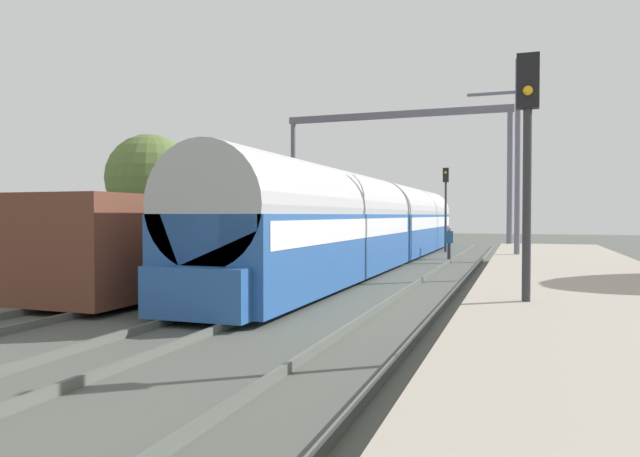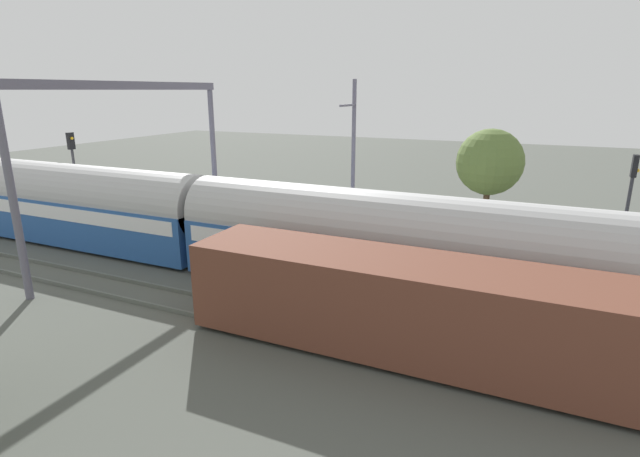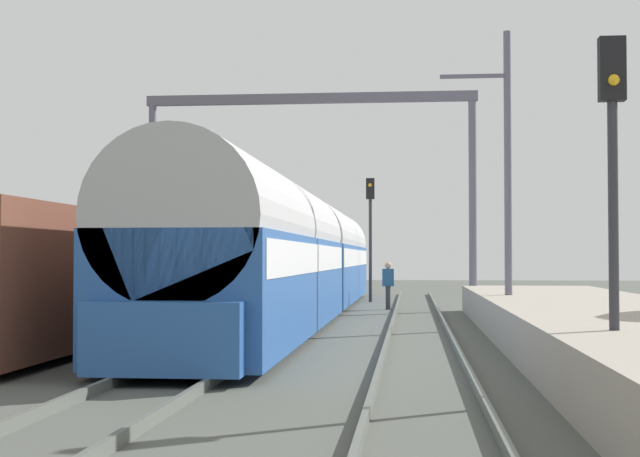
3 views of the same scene
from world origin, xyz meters
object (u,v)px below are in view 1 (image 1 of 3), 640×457
Objects in this scene: passenger_train at (379,223)px; person_crossing at (449,240)px; freight_car at (196,241)px; railway_signal_far at (446,198)px; catenary_gantry at (395,154)px; railway_signal_near at (527,163)px.

passenger_train is 5.12m from person_crossing.
freight_car is 20.93m from railway_signal_far.
passenger_train reaches higher than person_crossing.
railway_signal_far is 7.03m from catenary_gantry.
railway_signal_far is (-4.54, 26.63, 0.19)m from railway_signal_near.
catenary_gantry reaches higher than railway_signal_far.
railway_signal_far is at bearing 73.29° from catenary_gantry.
person_crossing is 0.35× the size of railway_signal_near.
freight_car is at bearing -111.06° from passenger_train.
catenary_gantry reaches higher than railway_signal_near.
railway_signal_far is at bearing 73.95° from freight_car.
catenary_gantry reaches higher than freight_car.
railway_signal_far is (5.76, 20.03, 1.91)m from freight_car.
railway_signal_near is at bearing -88.57° from person_crossing.
passenger_train is at bearing 111.26° from railway_signal_near.
freight_car is 1.08× the size of catenary_gantry.
railway_signal_far is at bearing 99.67° from railway_signal_near.
person_crossing is at bearing 10.48° from catenary_gantry.
catenary_gantry is at bearing 90.00° from passenger_train.
passenger_train is 6.20× the size of railway_signal_far.
passenger_train is 2.72× the size of catenary_gantry.
passenger_train is at bearing -132.50° from person_crossing.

